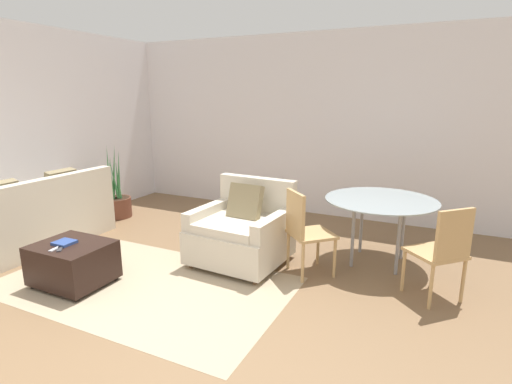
{
  "coord_description": "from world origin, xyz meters",
  "views": [
    {
      "loc": [
        2.07,
        -1.95,
        1.84
      ],
      "look_at": [
        0.13,
        2.08,
        0.75
      ],
      "focal_mm": 28.0,
      "sensor_mm": 36.0,
      "label": 1
    }
  ],
  "objects_px": {
    "book_stack": "(64,243)",
    "dining_chair_near_left": "(304,227)",
    "ottoman": "(73,262)",
    "tv_remote_primary": "(56,249)",
    "dining_chair_near_right": "(443,248)",
    "couch": "(30,224)",
    "potted_plant": "(117,202)",
    "armchair": "(242,232)",
    "tv_remote_secondary": "(60,249)",
    "dining_table": "(381,206)"
  },
  "relations": [
    {
      "from": "couch",
      "to": "potted_plant",
      "type": "bearing_deg",
      "value": 90.38
    },
    {
      "from": "ottoman",
      "to": "book_stack",
      "type": "height_order",
      "value": "book_stack"
    },
    {
      "from": "couch",
      "to": "tv_remote_primary",
      "type": "bearing_deg",
      "value": -26.28
    },
    {
      "from": "ottoman",
      "to": "book_stack",
      "type": "relative_size",
      "value": 3.75
    },
    {
      "from": "armchair",
      "to": "tv_remote_secondary",
      "type": "xyz_separation_m",
      "value": [
        -1.23,
        -1.36,
        0.08
      ]
    },
    {
      "from": "tv_remote_primary",
      "to": "potted_plant",
      "type": "height_order",
      "value": "potted_plant"
    },
    {
      "from": "armchair",
      "to": "dining_chair_near_right",
      "type": "distance_m",
      "value": 2.03
    },
    {
      "from": "armchair",
      "to": "tv_remote_primary",
      "type": "bearing_deg",
      "value": -132.58
    },
    {
      "from": "tv_remote_primary",
      "to": "dining_table",
      "type": "height_order",
      "value": "dining_table"
    },
    {
      "from": "ottoman",
      "to": "tv_remote_secondary",
      "type": "bearing_deg",
      "value": -81.19
    },
    {
      "from": "book_stack",
      "to": "ottoman",
      "type": "bearing_deg",
      "value": 25.17
    },
    {
      "from": "couch",
      "to": "ottoman",
      "type": "distance_m",
      "value": 1.37
    },
    {
      "from": "armchair",
      "to": "dining_table",
      "type": "height_order",
      "value": "armchair"
    },
    {
      "from": "armchair",
      "to": "tv_remote_secondary",
      "type": "distance_m",
      "value": 1.83
    },
    {
      "from": "dining_chair_near_left",
      "to": "book_stack",
      "type": "bearing_deg",
      "value": -148.83
    },
    {
      "from": "ottoman",
      "to": "dining_table",
      "type": "relative_size",
      "value": 0.58
    },
    {
      "from": "ottoman",
      "to": "couch",
      "type": "bearing_deg",
      "value": 159.84
    },
    {
      "from": "book_stack",
      "to": "dining_chair_near_left",
      "type": "distance_m",
      "value": 2.38
    },
    {
      "from": "ottoman",
      "to": "book_stack",
      "type": "bearing_deg",
      "value": -154.83
    },
    {
      "from": "dining_table",
      "to": "potted_plant",
      "type": "bearing_deg",
      "value": 179.29
    },
    {
      "from": "potted_plant",
      "to": "dining_chair_near_left",
      "type": "xyz_separation_m",
      "value": [
        3.27,
        -0.7,
        0.29
      ]
    },
    {
      "from": "book_stack",
      "to": "dining_chair_near_left",
      "type": "xyz_separation_m",
      "value": [
        2.03,
        1.23,
        0.08
      ]
    },
    {
      "from": "couch",
      "to": "potted_plant",
      "type": "distance_m",
      "value": 1.43
    },
    {
      "from": "couch",
      "to": "dining_chair_near_left",
      "type": "xyz_separation_m",
      "value": [
        3.26,
        0.73,
        0.21
      ]
    },
    {
      "from": "couch",
      "to": "dining_table",
      "type": "distance_m",
      "value": 4.16
    },
    {
      "from": "ottoman",
      "to": "tv_remote_secondary",
      "type": "height_order",
      "value": "tv_remote_secondary"
    },
    {
      "from": "dining_chair_near_right",
      "to": "armchair",
      "type": "bearing_deg",
      "value": 179.54
    },
    {
      "from": "book_stack",
      "to": "dining_table",
      "type": "bearing_deg",
      "value": 35.02
    },
    {
      "from": "ottoman",
      "to": "tv_remote_primary",
      "type": "xyz_separation_m",
      "value": [
        -0.01,
        -0.16,
        0.2
      ]
    },
    {
      "from": "armchair",
      "to": "couch",
      "type": "bearing_deg",
      "value": -163.59
    },
    {
      "from": "couch",
      "to": "dining_table",
      "type": "xyz_separation_m",
      "value": [
        3.91,
        1.38,
        0.36
      ]
    },
    {
      "from": "tv_remote_secondary",
      "to": "dining_chair_near_left",
      "type": "relative_size",
      "value": 0.16
    },
    {
      "from": "couch",
      "to": "armchair",
      "type": "height_order",
      "value": "same"
    },
    {
      "from": "ottoman",
      "to": "dining_chair_near_left",
      "type": "height_order",
      "value": "dining_chair_near_left"
    },
    {
      "from": "armchair",
      "to": "dining_chair_near_right",
      "type": "bearing_deg",
      "value": -0.46
    },
    {
      "from": "armchair",
      "to": "tv_remote_primary",
      "type": "height_order",
      "value": "armchair"
    },
    {
      "from": "tv_remote_primary",
      "to": "armchair",
      "type": "bearing_deg",
      "value": 47.42
    },
    {
      "from": "ottoman",
      "to": "armchair",
      "type": "bearing_deg",
      "value": 44.29
    },
    {
      "from": "couch",
      "to": "book_stack",
      "type": "relative_size",
      "value": 10.67
    },
    {
      "from": "book_stack",
      "to": "potted_plant",
      "type": "distance_m",
      "value": 2.3
    },
    {
      "from": "dining_table",
      "to": "dining_chair_near_left",
      "type": "distance_m",
      "value": 0.93
    },
    {
      "from": "couch",
      "to": "potted_plant",
      "type": "relative_size",
      "value": 1.78
    },
    {
      "from": "tv_remote_primary",
      "to": "tv_remote_secondary",
      "type": "xyz_separation_m",
      "value": [
        0.04,
        0.02,
        0.0
      ]
    },
    {
      "from": "couch",
      "to": "dining_chair_near_right",
      "type": "xyz_separation_m",
      "value": [
        4.56,
        0.73,
        0.21
      ]
    },
    {
      "from": "dining_chair_near_right",
      "to": "couch",
      "type": "bearing_deg",
      "value": -170.9
    },
    {
      "from": "ottoman",
      "to": "book_stack",
      "type": "xyz_separation_m",
      "value": [
        -0.06,
        -0.03,
        0.21
      ]
    },
    {
      "from": "dining_chair_near_right",
      "to": "dining_chair_near_left",
      "type": "bearing_deg",
      "value": 180.0
    },
    {
      "from": "dining_chair_near_left",
      "to": "dining_chair_near_right",
      "type": "bearing_deg",
      "value": 0.0
    },
    {
      "from": "potted_plant",
      "to": "dining_table",
      "type": "height_order",
      "value": "potted_plant"
    },
    {
      "from": "armchair",
      "to": "tv_remote_secondary",
      "type": "bearing_deg",
      "value": -132.12
    }
  ]
}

